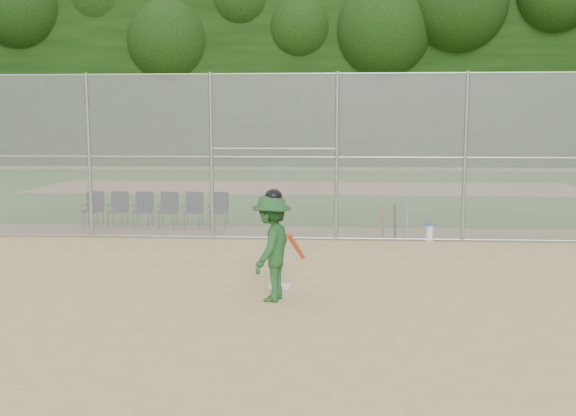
# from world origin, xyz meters

# --- Properties ---
(ground) EXTENTS (100.00, 100.00, 0.00)m
(ground) POSITION_xyz_m (0.00, 0.00, 0.00)
(ground) COLOR tan
(ground) RESTS_ON ground
(grass_strip) EXTENTS (100.00, 100.00, 0.00)m
(grass_strip) POSITION_xyz_m (0.00, 18.00, 0.01)
(grass_strip) COLOR #2C691F
(grass_strip) RESTS_ON ground
(dirt_patch_far) EXTENTS (24.00, 24.00, 0.00)m
(dirt_patch_far) POSITION_xyz_m (0.00, 18.00, 0.01)
(dirt_patch_far) COLOR tan
(dirt_patch_far) RESTS_ON ground
(backstop_fence) EXTENTS (16.09, 0.09, 4.00)m
(backstop_fence) POSITION_xyz_m (0.00, 5.00, 2.07)
(backstop_fence) COLOR gray
(backstop_fence) RESTS_ON ground
(treeline) EXTENTS (81.00, 60.00, 11.00)m
(treeline) POSITION_xyz_m (0.00, 20.00, 5.50)
(treeline) COLOR black
(treeline) RESTS_ON ground
(home_plate) EXTENTS (0.40, 0.40, 0.02)m
(home_plate) POSITION_xyz_m (-0.02, 0.46, 0.01)
(home_plate) COLOR silver
(home_plate) RESTS_ON ground
(batter_at_plate) EXTENTS (0.97, 1.37, 1.77)m
(batter_at_plate) POSITION_xyz_m (-0.07, -0.40, 0.86)
(batter_at_plate) COLOR #215224
(batter_at_plate) RESTS_ON ground
(water_cooler) EXTENTS (0.33, 0.33, 0.42)m
(water_cooler) POSITION_xyz_m (3.24, 5.14, 0.21)
(water_cooler) COLOR white
(water_cooler) RESTS_ON ground
(spare_bats) EXTENTS (0.66, 0.37, 0.83)m
(spare_bats) POSITION_xyz_m (2.45, 5.48, 0.41)
(spare_bats) COLOR #D84C14
(spare_bats) RESTS_ON ground
(chair_0) EXTENTS (0.54, 0.52, 0.96)m
(chair_0) POSITION_xyz_m (-5.58, 6.61, 0.48)
(chair_0) COLOR #0F163A
(chair_0) RESTS_ON ground
(chair_1) EXTENTS (0.54, 0.52, 0.96)m
(chair_1) POSITION_xyz_m (-4.89, 6.61, 0.48)
(chair_1) COLOR #0F163A
(chair_1) RESTS_ON ground
(chair_2) EXTENTS (0.54, 0.52, 0.96)m
(chair_2) POSITION_xyz_m (-4.20, 6.61, 0.48)
(chair_2) COLOR #0F163A
(chair_2) RESTS_ON ground
(chair_3) EXTENTS (0.54, 0.52, 0.96)m
(chair_3) POSITION_xyz_m (-3.50, 6.61, 0.48)
(chair_3) COLOR #0F163A
(chair_3) RESTS_ON ground
(chair_4) EXTENTS (0.54, 0.52, 0.96)m
(chair_4) POSITION_xyz_m (-2.81, 6.61, 0.48)
(chair_4) COLOR #0F163A
(chair_4) RESTS_ON ground
(chair_5) EXTENTS (0.54, 0.52, 0.96)m
(chair_5) POSITION_xyz_m (-2.12, 6.61, 0.48)
(chair_5) COLOR #0F163A
(chair_5) RESTS_ON ground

